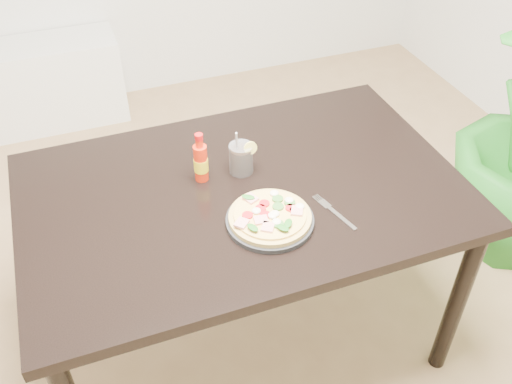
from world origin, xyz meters
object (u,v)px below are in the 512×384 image
object	(u,v)px
dining_table	(243,208)
plate	(270,221)
hot_sauce_bottle	(201,162)
cola_cup	(241,159)
fork	(333,211)
pizza	(270,216)

from	to	relation	value
dining_table	plate	xyz separation A→B (m)	(0.02, -0.18, 0.09)
hot_sauce_bottle	cola_cup	distance (m)	0.14
plate	hot_sauce_bottle	size ratio (longest dim) A/B	1.51
hot_sauce_bottle	fork	distance (m)	0.45
hot_sauce_bottle	cola_cup	xyz separation A→B (m)	(0.13, -0.01, -0.02)
pizza	cola_cup	xyz separation A→B (m)	(0.00, 0.27, 0.02)
hot_sauce_bottle	fork	xyz separation A→B (m)	(0.33, -0.29, -0.07)
plate	cola_cup	world-z (taller)	cola_cup
pizza	hot_sauce_bottle	world-z (taller)	hot_sauce_bottle
plate	pizza	world-z (taller)	pizza
cola_cup	fork	world-z (taller)	cola_cup
cola_cup	pizza	bearing A→B (deg)	-90.40
cola_cup	hot_sauce_bottle	bearing A→B (deg)	177.52
plate	pizza	xyz separation A→B (m)	(0.00, 0.00, 0.02)
fork	hot_sauce_bottle	bearing A→B (deg)	123.30
pizza	hot_sauce_bottle	bearing A→B (deg)	115.97
plate	fork	xyz separation A→B (m)	(0.20, -0.02, -0.01)
plate	hot_sauce_bottle	distance (m)	0.31
dining_table	cola_cup	world-z (taller)	cola_cup
pizza	fork	bearing A→B (deg)	-6.66
dining_table	plate	distance (m)	0.20
cola_cup	fork	xyz separation A→B (m)	(0.19, -0.29, -0.05)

